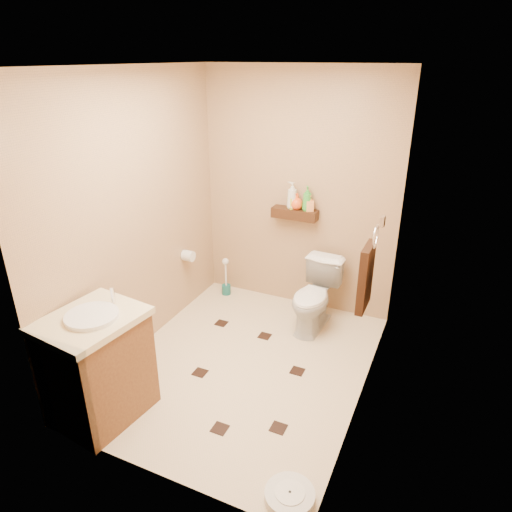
% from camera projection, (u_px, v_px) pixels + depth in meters
% --- Properties ---
extents(ground, '(2.50, 2.50, 0.00)m').
position_uv_depth(ground, '(244.00, 364.00, 3.96)').
color(ground, beige).
rests_on(ground, ground).
extents(wall_back, '(2.00, 0.04, 2.40)m').
position_uv_depth(wall_back, '(298.00, 194.00, 4.51)').
color(wall_back, '#A57F5E').
rests_on(wall_back, ground).
extents(wall_front, '(2.00, 0.04, 2.40)m').
position_uv_depth(wall_front, '(140.00, 313.00, 2.43)').
color(wall_front, '#A57F5E').
rests_on(wall_front, ground).
extents(wall_left, '(0.04, 2.50, 2.40)m').
position_uv_depth(wall_left, '(137.00, 218.00, 3.85)').
color(wall_left, '#A57F5E').
rests_on(wall_left, ground).
extents(wall_right, '(0.04, 2.50, 2.40)m').
position_uv_depth(wall_right, '(375.00, 258.00, 3.09)').
color(wall_right, '#A57F5E').
rests_on(wall_right, ground).
extents(ceiling, '(2.00, 2.50, 0.02)m').
position_uv_depth(ceiling, '(241.00, 65.00, 2.99)').
color(ceiling, white).
rests_on(ceiling, wall_back).
extents(wall_shelf, '(0.46, 0.14, 0.10)m').
position_uv_depth(wall_shelf, '(295.00, 214.00, 4.52)').
color(wall_shelf, '#3D1F10').
rests_on(wall_shelf, wall_back).
extents(floor_accents, '(1.15, 1.35, 0.01)m').
position_uv_depth(floor_accents, '(246.00, 371.00, 3.86)').
color(floor_accents, black).
rests_on(floor_accents, ground).
extents(toilet, '(0.41, 0.67, 0.67)m').
position_uv_depth(toilet, '(314.00, 297.00, 4.38)').
color(toilet, white).
rests_on(toilet, ground).
extents(vanity, '(0.64, 0.74, 0.96)m').
position_uv_depth(vanity, '(98.00, 366.00, 3.26)').
color(vanity, brown).
rests_on(vanity, ground).
extents(bathroom_scale, '(0.36, 0.36, 0.06)m').
position_uv_depth(bathroom_scale, '(290.00, 496.00, 2.74)').
color(bathroom_scale, silver).
rests_on(bathroom_scale, ground).
extents(toilet_brush, '(0.10, 0.10, 0.44)m').
position_uv_depth(toilet_brush, '(226.00, 282.00, 5.07)').
color(toilet_brush, '#175E5C').
rests_on(toilet_brush, ground).
extents(towel_ring, '(0.12, 0.30, 0.76)m').
position_uv_depth(towel_ring, '(366.00, 274.00, 3.44)').
color(towel_ring, silver).
rests_on(towel_ring, wall_right).
extents(toilet_paper, '(0.12, 0.11, 0.12)m').
position_uv_depth(toilet_paper, '(188.00, 256.00, 4.61)').
color(toilet_paper, silver).
rests_on(toilet_paper, wall_left).
extents(bottle_a, '(0.11, 0.11, 0.27)m').
position_uv_depth(bottle_a, '(292.00, 195.00, 4.46)').
color(bottle_a, silver).
rests_on(bottle_a, wall_shelf).
extents(bottle_b, '(0.11, 0.11, 0.17)m').
position_uv_depth(bottle_b, '(292.00, 200.00, 4.48)').
color(bottle_b, '#C2CE2B').
rests_on(bottle_b, wall_shelf).
extents(bottle_c, '(0.14, 0.14, 0.16)m').
position_uv_depth(bottle_c, '(297.00, 201.00, 4.46)').
color(bottle_c, '#EE531C').
rests_on(bottle_c, wall_shelf).
extents(bottle_d, '(0.13, 0.13, 0.24)m').
position_uv_depth(bottle_d, '(307.00, 199.00, 4.40)').
color(bottle_d, green).
rests_on(bottle_d, wall_shelf).
extents(bottle_e, '(0.10, 0.10, 0.16)m').
position_uv_depth(bottle_e, '(310.00, 203.00, 4.41)').
color(bottle_e, '#F79A52').
rests_on(bottle_e, wall_shelf).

